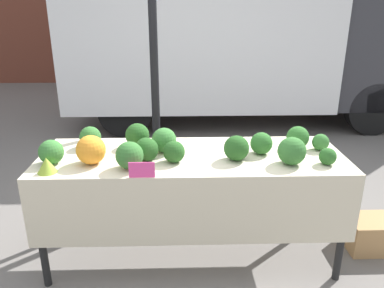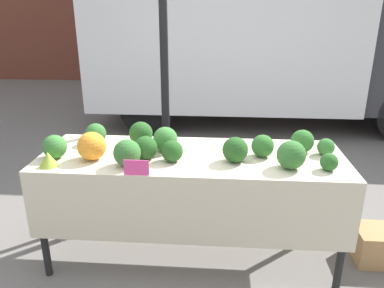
% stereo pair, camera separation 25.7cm
% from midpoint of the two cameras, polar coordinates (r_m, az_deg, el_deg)
% --- Properties ---
extents(ground_plane, '(40.00, 40.00, 0.00)m').
position_cam_midpoint_polar(ground_plane, '(3.00, -2.55, -16.41)').
color(ground_plane, slate).
extents(tent_pole, '(0.07, 0.07, 2.38)m').
position_cam_midpoint_polar(tent_pole, '(3.25, -7.98, 9.45)').
color(tent_pole, black).
rests_on(tent_pole, ground_plane).
extents(parked_truck, '(5.37, 2.07, 2.70)m').
position_cam_midpoint_polar(parked_truck, '(6.14, 4.90, 16.79)').
color(parked_truck, white).
rests_on(parked_truck, ground_plane).
extents(market_table, '(2.11, 0.74, 0.82)m').
position_cam_midpoint_polar(market_table, '(2.58, -2.81, -4.40)').
color(market_table, beige).
rests_on(market_table, ground_plane).
extents(orange_cauliflower, '(0.19, 0.19, 0.19)m').
position_cam_midpoint_polar(orange_cauliflower, '(2.54, -17.98, -0.91)').
color(orange_cauliflower, orange).
rests_on(orange_cauliflower, market_table).
extents(romanesco_head, '(0.12, 0.12, 0.10)m').
position_cam_midpoint_polar(romanesco_head, '(2.52, -24.03, -3.02)').
color(romanesco_head, '#93B238').
rests_on(romanesco_head, market_table).
extents(broccoli_head_0, '(0.16, 0.16, 0.16)m').
position_cam_midpoint_polar(broccoli_head_0, '(2.77, 13.30, 0.95)').
color(broccoli_head_0, '#2D6628').
rests_on(broccoli_head_0, market_table).
extents(broccoli_head_1, '(0.18, 0.18, 0.18)m').
position_cam_midpoint_polar(broccoli_head_1, '(2.46, 12.13, -1.11)').
color(broccoli_head_1, '#336B2D').
rests_on(broccoli_head_1, market_table).
extents(broccoli_head_2, '(0.15, 0.15, 0.15)m').
position_cam_midpoint_polar(broccoli_head_2, '(2.61, 7.78, 0.05)').
color(broccoli_head_2, '#2D6628').
rests_on(broccoli_head_2, market_table).
extents(broccoli_head_3, '(0.15, 0.15, 0.15)m').
position_cam_midpoint_polar(broccoli_head_3, '(2.84, -17.76, 0.98)').
color(broccoli_head_3, '#336B2D').
rests_on(broccoli_head_3, market_table).
extents(broccoli_head_4, '(0.17, 0.17, 0.17)m').
position_cam_midpoint_polar(broccoli_head_4, '(2.77, -10.97, 1.29)').
color(broccoli_head_4, '#23511E').
rests_on(broccoli_head_4, market_table).
extents(broccoli_head_5, '(0.18, 0.18, 0.18)m').
position_cam_midpoint_polar(broccoli_head_5, '(2.40, -12.54, -1.77)').
color(broccoli_head_5, '#336B2D').
rests_on(broccoli_head_5, market_table).
extents(broccoli_head_6, '(0.11, 0.11, 0.11)m').
position_cam_midpoint_polar(broccoli_head_6, '(2.53, 17.30, -1.88)').
color(broccoli_head_6, '#285B23').
rests_on(broccoli_head_6, market_table).
extents(broccoli_head_7, '(0.16, 0.16, 0.16)m').
position_cam_midpoint_polar(broccoli_head_7, '(2.63, -23.33, -1.18)').
color(broccoli_head_7, '#387533').
rests_on(broccoli_head_7, market_table).
extents(broccoli_head_8, '(0.17, 0.17, 0.17)m').
position_cam_midpoint_polar(broccoli_head_8, '(2.48, 3.86, -0.68)').
color(broccoli_head_8, '#23511E').
rests_on(broccoli_head_8, market_table).
extents(broccoli_head_9, '(0.17, 0.17, 0.17)m').
position_cam_midpoint_polar(broccoli_head_9, '(2.64, -7.07, 0.54)').
color(broccoli_head_9, '#387533').
rests_on(broccoli_head_9, market_table).
extents(broccoli_head_10, '(0.16, 0.16, 0.16)m').
position_cam_midpoint_polar(broccoli_head_10, '(2.50, -9.88, -0.88)').
color(broccoli_head_10, '#23511E').
rests_on(broccoli_head_10, market_table).
extents(broccoli_head_11, '(0.14, 0.14, 0.14)m').
position_cam_midpoint_polar(broccoli_head_11, '(2.46, -5.75, -1.26)').
color(broccoli_head_11, '#23511E').
rests_on(broccoli_head_11, market_table).
extents(broccoli_head_12, '(0.12, 0.12, 0.12)m').
position_cam_midpoint_polar(broccoli_head_12, '(2.77, 16.54, 0.23)').
color(broccoli_head_12, '#336B2D').
rests_on(broccoli_head_12, market_table).
extents(price_sign, '(0.16, 0.01, 0.10)m').
position_cam_midpoint_polar(price_sign, '(2.28, -10.89, -3.97)').
color(price_sign, '#EF4793').
rests_on(price_sign, market_table).
extents(produce_crate, '(0.36, 0.29, 0.25)m').
position_cam_midpoint_polar(produce_crate, '(3.24, 23.51, -12.49)').
color(produce_crate, tan).
rests_on(produce_crate, ground_plane).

